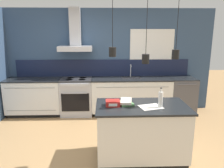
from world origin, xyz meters
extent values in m
plane|color=#A87F51|center=(0.00, 0.00, 0.00)|extent=(16.00, 16.00, 0.00)
cube|color=#354C6B|center=(0.00, 2.03, 1.30)|extent=(5.60, 0.06, 2.60)
cube|color=#141C38|center=(0.00, 1.99, 1.12)|extent=(4.42, 0.02, 0.43)
cube|color=white|center=(1.25, 1.99, 1.62)|extent=(1.12, 0.01, 0.96)
cube|color=black|center=(1.25, 1.99, 1.62)|extent=(1.04, 0.01, 0.88)
cube|color=#B5B5BA|center=(-0.66, 1.77, 1.64)|extent=(0.80, 0.46, 0.12)
cube|color=#B5B5BA|center=(-0.66, 1.86, 2.15)|extent=(0.26, 0.20, 0.90)
cylinder|color=black|center=(0.15, -0.39, 2.21)|extent=(0.01, 0.01, 0.79)
cylinder|color=black|center=(0.15, -0.39, 1.74)|extent=(0.11, 0.11, 0.14)
sphere|color=#F9D18C|center=(0.15, -0.39, 1.74)|extent=(0.06, 0.06, 0.06)
cylinder|color=black|center=(0.64, -0.39, 2.15)|extent=(0.01, 0.01, 0.89)
cylinder|color=black|center=(0.64, -0.39, 1.64)|extent=(0.11, 0.11, 0.14)
sphere|color=#F9D18C|center=(0.64, -0.39, 1.64)|extent=(0.06, 0.06, 0.06)
cylinder|color=black|center=(1.09, -0.35, 2.19)|extent=(0.01, 0.01, 0.83)
cylinder|color=black|center=(1.09, -0.35, 1.70)|extent=(0.11, 0.11, 0.14)
sphere|color=#F9D18C|center=(1.09, -0.35, 1.70)|extent=(0.06, 0.06, 0.06)
cube|color=black|center=(-1.70, 1.72, 0.04)|extent=(1.27, 0.56, 0.09)
cube|color=silver|center=(-1.70, 1.69, 0.48)|extent=(1.31, 0.62, 0.79)
cube|color=gray|center=(-1.70, 1.38, 0.76)|extent=(1.15, 0.01, 0.01)
cube|color=gray|center=(-1.70, 1.38, 0.21)|extent=(1.15, 0.01, 0.01)
cube|color=black|center=(-1.70, 1.69, 0.90)|extent=(1.33, 0.64, 0.03)
cube|color=black|center=(0.70, 1.72, 0.04)|extent=(1.89, 0.56, 0.09)
cube|color=silver|center=(0.70, 1.69, 0.48)|extent=(1.95, 0.62, 0.79)
cube|color=gray|center=(0.70, 1.38, 0.76)|extent=(1.72, 0.01, 0.01)
cube|color=gray|center=(0.70, 1.38, 0.21)|extent=(1.72, 0.01, 0.01)
cube|color=black|center=(0.70, 1.69, 0.90)|extent=(1.98, 0.64, 0.03)
cube|color=#262628|center=(0.70, 1.74, 0.91)|extent=(0.48, 0.34, 0.01)
cylinder|color=#B5B5BA|center=(0.70, 1.87, 1.06)|extent=(0.02, 0.02, 0.30)
sphere|color=#B5B5BA|center=(0.70, 1.87, 1.21)|extent=(0.03, 0.03, 0.03)
cylinder|color=#B5B5BA|center=(0.70, 1.81, 1.19)|extent=(0.02, 0.12, 0.02)
cube|color=#B5B5BA|center=(-0.66, 1.69, 0.43)|extent=(0.76, 0.62, 0.87)
cube|color=black|center=(-0.66, 1.37, 0.40)|extent=(0.66, 0.02, 0.44)
cylinder|color=#B5B5BA|center=(-0.66, 1.35, 0.63)|extent=(0.57, 0.02, 0.02)
cube|color=#B5B5BA|center=(-0.66, 1.37, 0.82)|extent=(0.66, 0.02, 0.07)
cube|color=#2D2D30|center=(-0.66, 1.69, 0.89)|extent=(0.76, 0.60, 0.04)
cylinder|color=black|center=(-0.82, 1.80, 0.91)|extent=(0.17, 0.17, 0.00)
cylinder|color=black|center=(-0.51, 1.80, 0.91)|extent=(0.17, 0.17, 0.00)
cylinder|color=black|center=(-0.82, 1.58, 0.91)|extent=(0.17, 0.17, 0.00)
cylinder|color=black|center=(-0.51, 1.58, 0.91)|extent=(0.17, 0.17, 0.00)
cube|color=#4C4C51|center=(1.99, 1.69, 0.45)|extent=(0.62, 0.62, 0.89)
cube|color=black|center=(1.99, 1.69, 0.90)|extent=(0.62, 0.62, 0.02)
cylinder|color=#4C4C51|center=(1.99, 1.36, 0.82)|extent=(0.46, 0.02, 0.02)
cube|color=black|center=(0.62, -0.37, 0.04)|extent=(1.33, 0.75, 0.09)
cube|color=silver|center=(0.62, -0.37, 0.48)|extent=(1.39, 0.78, 0.79)
cube|color=black|center=(0.62, -0.37, 0.90)|extent=(1.44, 0.83, 0.03)
cylinder|color=silver|center=(0.87, -0.47, 1.03)|extent=(0.07, 0.07, 0.25)
cylinder|color=silver|center=(0.87, -0.47, 1.18)|extent=(0.03, 0.03, 0.06)
cylinder|color=#262628|center=(0.87, -0.47, 1.22)|extent=(0.03, 0.03, 0.01)
cube|color=#4C7F4C|center=(0.37, -0.29, 0.93)|extent=(0.26, 0.30, 0.03)
cube|color=beige|center=(0.37, -0.29, 0.96)|extent=(0.21, 0.33, 0.04)
cube|color=red|center=(0.16, -0.36, 0.95)|extent=(0.22, 0.18, 0.08)
cube|color=white|center=(0.16, -0.45, 0.95)|extent=(0.13, 0.01, 0.04)
cube|color=silver|center=(0.73, -0.45, 0.91)|extent=(0.39, 0.33, 0.01)
camera|label=1|loc=(0.03, -3.58, 2.03)|focal=35.00mm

